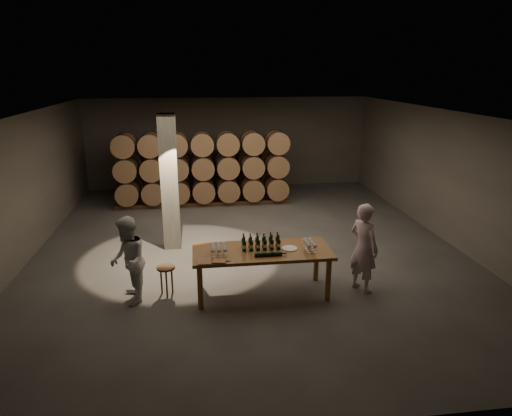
{
  "coord_description": "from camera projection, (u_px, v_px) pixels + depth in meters",
  "views": [
    {
      "loc": [
        -1.16,
        -10.37,
        4.16
      ],
      "look_at": [
        0.16,
        -0.45,
        1.1
      ],
      "focal_mm": 32.0,
      "sensor_mm": 36.0,
      "label": 1
    }
  ],
  "objects": [
    {
      "name": "room",
      "position": [
        170.0,
        183.0,
        10.68
      ],
      "size": [
        12.0,
        12.0,
        12.0
      ],
      "color": "#4B4846",
      "rests_on": "ground"
    },
    {
      "name": "tasting_table",
      "position": [
        262.0,
        255.0,
        8.59
      ],
      "size": [
        2.6,
        1.1,
        0.9
      ],
      "color": "brown",
      "rests_on": "ground"
    },
    {
      "name": "barrel_stack_back",
      "position": [
        202.0,
        169.0,
        15.76
      ],
      "size": [
        5.48,
        0.95,
        1.57
      ],
      "color": "#52301C",
      "rests_on": "ground"
    },
    {
      "name": "barrel_stack_front",
      "position": [
        203.0,
        167.0,
        14.32
      ],
      "size": [
        5.48,
        0.95,
        2.31
      ],
      "color": "#52301C",
      "rests_on": "ground"
    },
    {
      "name": "bottle_cluster",
      "position": [
        261.0,
        244.0,
        8.59
      ],
      "size": [
        0.72,
        0.22,
        0.3
      ],
      "color": "black",
      "rests_on": "tasting_table"
    },
    {
      "name": "lying_bottles",
      "position": [
        269.0,
        254.0,
        8.27
      ],
      "size": [
        0.59,
        0.07,
        0.07
      ],
      "color": "black",
      "rests_on": "tasting_table"
    },
    {
      "name": "glass_cluster_left",
      "position": [
        219.0,
        247.0,
        8.38
      ],
      "size": [
        0.3,
        0.41,
        0.16
      ],
      "color": "silver",
      "rests_on": "tasting_table"
    },
    {
      "name": "glass_cluster_right",
      "position": [
        310.0,
        243.0,
        8.56
      ],
      "size": [
        0.19,
        0.41,
        0.17
      ],
      "color": "silver",
      "rests_on": "tasting_table"
    },
    {
      "name": "plate",
      "position": [
        290.0,
        248.0,
        8.62
      ],
      "size": [
        0.3,
        0.3,
        0.02
      ],
      "primitive_type": "cylinder",
      "color": "white",
      "rests_on": "tasting_table"
    },
    {
      "name": "notebook_near",
      "position": [
        219.0,
        261.0,
        8.02
      ],
      "size": [
        0.26,
        0.23,
        0.03
      ],
      "primitive_type": "cube",
      "rotation": [
        0.0,
        0.0,
        -0.16
      ],
      "color": "#966136",
      "rests_on": "tasting_table"
    },
    {
      "name": "notebook_corner",
      "position": [
        205.0,
        261.0,
        8.03
      ],
      "size": [
        0.25,
        0.31,
        0.03
      ],
      "primitive_type": "cube",
      "rotation": [
        0.0,
        0.0,
        -0.04
      ],
      "color": "#966136",
      "rests_on": "tasting_table"
    },
    {
      "name": "pen",
      "position": [
        227.0,
        261.0,
        8.05
      ],
      "size": [
        0.13,
        0.02,
        0.01
      ],
      "primitive_type": "cylinder",
      "rotation": [
        0.0,
        1.57,
        0.07
      ],
      "color": "black",
      "rests_on": "tasting_table"
    },
    {
      "name": "stool",
      "position": [
        166.0,
        272.0,
        8.64
      ],
      "size": [
        0.35,
        0.35,
        0.58
      ],
      "rotation": [
        0.0,
        0.0,
        0.05
      ],
      "color": "#52301C",
      "rests_on": "ground"
    },
    {
      "name": "person_man",
      "position": [
        364.0,
        248.0,
        8.72
      ],
      "size": [
        0.68,
        0.77,
        1.77
      ],
      "primitive_type": "imported",
      "rotation": [
        0.0,
        0.0,
        2.08
      ],
      "color": "beige",
      "rests_on": "ground"
    },
    {
      "name": "person_woman",
      "position": [
        128.0,
        261.0,
        8.28
      ],
      "size": [
        0.75,
        0.9,
        1.65
      ],
      "primitive_type": "imported",
      "rotation": [
        0.0,
        0.0,
        -1.39
      ],
      "color": "silver",
      "rests_on": "ground"
    }
  ]
}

